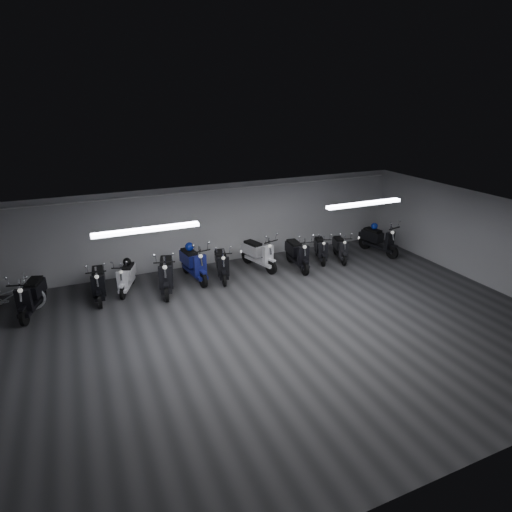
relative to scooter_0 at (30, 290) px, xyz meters
name	(u,v)px	position (x,y,z in m)	size (l,w,h in m)	color
floor	(282,329)	(5.85, -3.42, -0.70)	(14.00, 10.00, 0.01)	#313133
ceiling	(285,223)	(5.85, -3.42, 2.11)	(14.00, 10.00, 0.01)	gray
back_wall	(218,224)	(5.85, 1.59, 0.71)	(14.00, 0.01, 2.80)	#A9A9AC
front_wall	(444,411)	(5.85, -8.42, 0.71)	(14.00, 0.01, 2.80)	#A9A9AC
right_wall	(488,241)	(12.86, -3.42, 0.71)	(0.01, 10.00, 2.80)	#A9A9AC
fluor_strip_left	(147,230)	(2.85, -2.42, 2.05)	(2.40, 0.18, 0.08)	white
fluor_strip_right	(364,204)	(8.85, -2.42, 2.05)	(2.40, 0.18, 0.08)	white
conduit	(217,190)	(5.85, 1.50, 1.93)	(0.05, 0.05, 13.60)	white
scooter_0	(30,290)	(0.00, 0.00, 0.00)	(0.62, 1.87, 1.39)	black
scooter_1	(98,278)	(1.73, 0.21, -0.02)	(0.60, 1.80, 1.34)	black
scooter_2	(126,273)	(2.54, 0.43, -0.09)	(0.54, 1.62, 1.20)	white
scooter_3	(166,269)	(3.64, -0.06, 0.05)	(0.66, 1.99, 1.48)	black
scooter_4	(193,259)	(4.62, 0.41, 0.04)	(0.66, 1.98, 1.47)	navy
scooter_5	(222,259)	(5.48, 0.17, -0.04)	(0.59, 1.77, 1.31)	black
scooter_6	(259,249)	(6.91, 0.46, 0.01)	(0.63, 1.89, 1.41)	white
scooter_7	(298,249)	(8.12, -0.05, 0.00)	(0.63, 1.88, 1.40)	black
scooter_8	(321,245)	(9.22, 0.23, -0.10)	(0.54, 1.61, 1.20)	black
scooter_9	(341,244)	(9.92, 0.04, -0.10)	(0.53, 1.60, 1.19)	black
bicycle	(4,294)	(-0.65, 0.23, -0.07)	(0.68, 1.92, 1.25)	white
scooter_10	(379,236)	(11.58, -0.01, 0.02)	(0.64, 1.91, 1.42)	black
helmet_0	(189,247)	(4.58, 0.69, 0.36)	(0.28, 0.28, 0.28)	navy
helmet_1	(374,226)	(11.52, 0.25, 0.31)	(0.25, 0.25, 0.25)	navy
helmet_2	(127,262)	(2.62, 0.64, 0.17)	(0.25, 0.25, 0.25)	black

